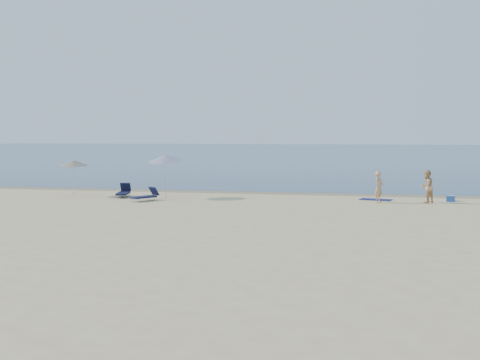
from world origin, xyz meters
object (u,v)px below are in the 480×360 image
(person_left, at_px, (379,187))
(umbrella_near, at_px, (166,158))
(blue_cooler, at_px, (451,199))
(person_right, at_px, (427,187))

(person_left, xyz_separation_m, umbrella_near, (-11.19, 0.11, 1.35))
(person_left, bearing_deg, blue_cooler, -43.37)
(person_right, relative_size, umbrella_near, 0.65)
(blue_cooler, relative_size, umbrella_near, 0.16)
(person_right, distance_m, blue_cooler, 1.59)
(person_left, distance_m, umbrella_near, 11.27)
(blue_cooler, distance_m, umbrella_near, 14.94)
(person_left, bearing_deg, umbrella_near, 118.11)
(person_left, relative_size, person_right, 0.97)
(blue_cooler, bearing_deg, umbrella_near, -165.48)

